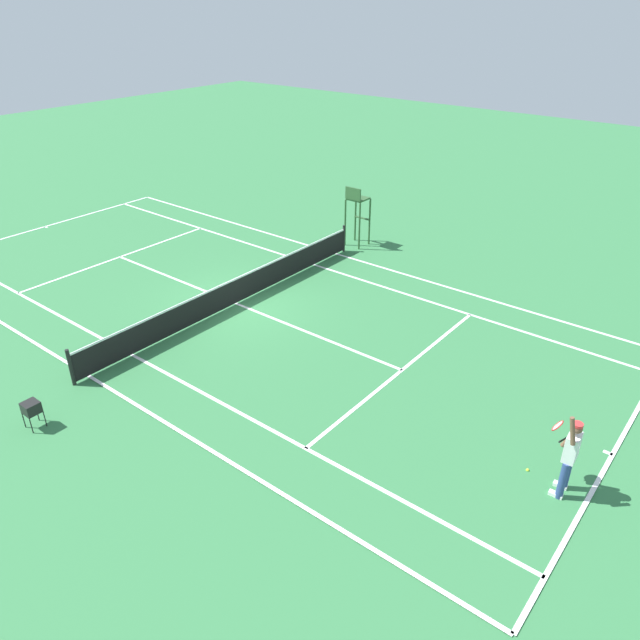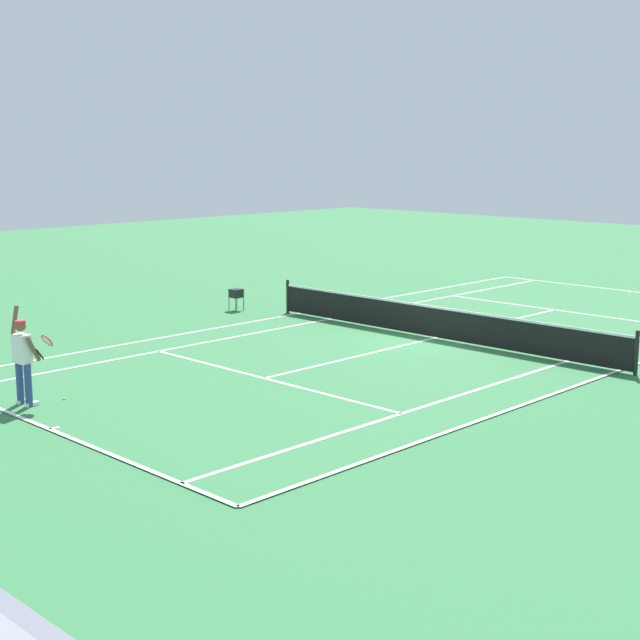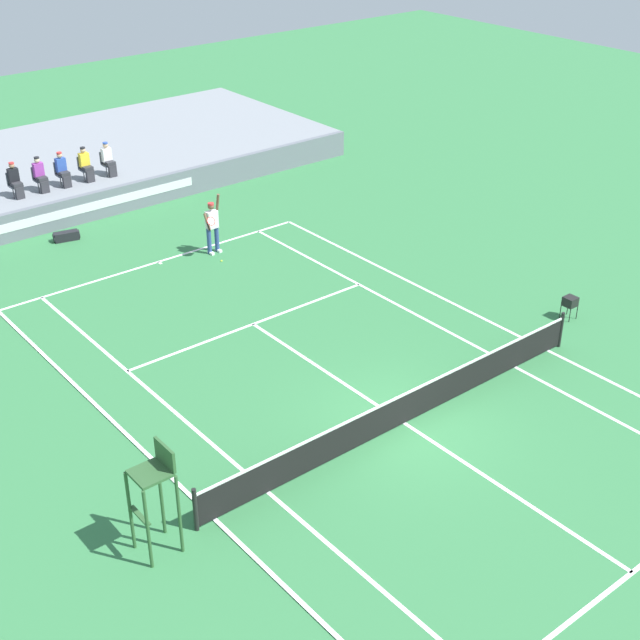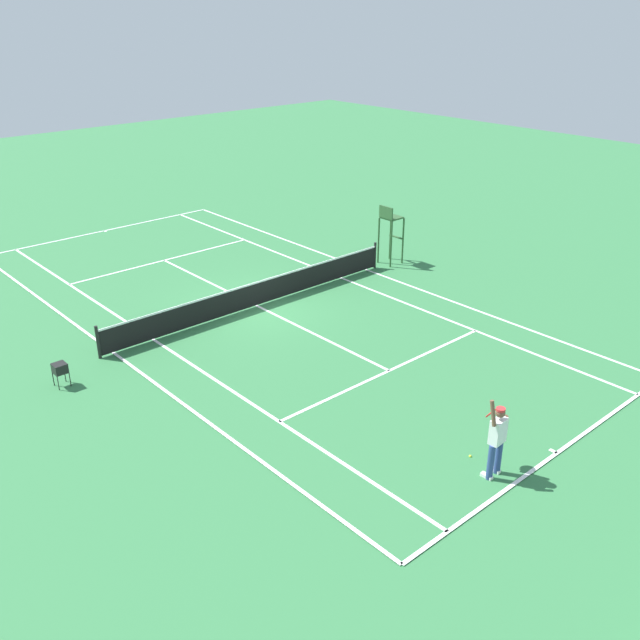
% 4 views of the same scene
% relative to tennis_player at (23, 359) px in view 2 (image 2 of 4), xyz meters
% --- Properties ---
extents(ground_plane, '(80.00, 80.00, 0.00)m').
position_rel_tennis_player_xyz_m(ground_plane, '(-1.87, -11.37, -0.99)').
color(ground_plane, '#337542').
extents(court, '(11.08, 23.88, 0.03)m').
position_rel_tennis_player_xyz_m(court, '(-1.87, -11.37, -0.98)').
color(court, '#337542').
rests_on(court, ground).
extents(net, '(11.98, 0.10, 1.07)m').
position_rel_tennis_player_xyz_m(net, '(-1.87, -11.37, -0.47)').
color(net, black).
rests_on(net, ground).
extents(tennis_player, '(0.76, 0.65, 2.08)m').
position_rel_tennis_player_xyz_m(tennis_player, '(0.00, 0.00, 0.00)').
color(tennis_player, navy).
rests_on(tennis_player, ground).
extents(tennis_ball, '(0.07, 0.07, 0.07)m').
position_rel_tennis_player_xyz_m(tennis_ball, '(-0.20, -0.77, -0.96)').
color(tennis_ball, '#D1E533').
rests_on(tennis_ball, ground).
extents(ball_hopper, '(0.36, 0.36, 0.70)m').
position_rel_tennis_player_xyz_m(ball_hopper, '(5.62, -10.51, -0.42)').
color(ball_hopper, black).
rests_on(ball_hopper, ground).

